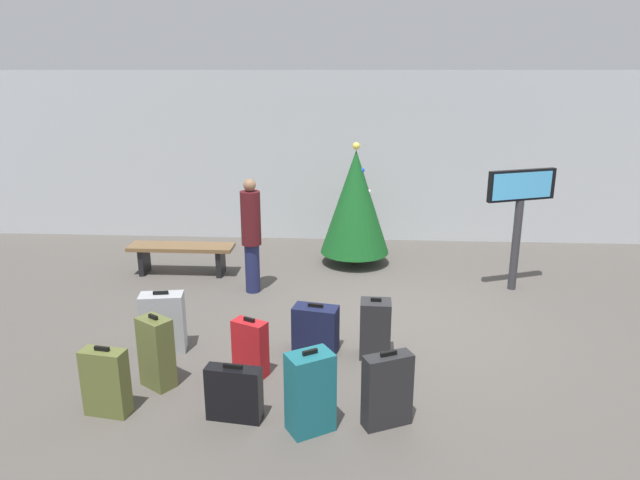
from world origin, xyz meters
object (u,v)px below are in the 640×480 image
flight_info_kiosk (520,205)px  suitcase_1 (234,394)px  suitcase_6 (375,329)px  suitcase_7 (156,353)px  suitcase_0 (250,348)px  traveller_0 (251,233)px  suitcase_4 (387,390)px  suitcase_5 (310,392)px  waiting_bench (182,252)px  suitcase_8 (106,382)px  holiday_tree (355,202)px  suitcase_2 (316,329)px  suitcase_3 (163,323)px

flight_info_kiosk → suitcase_1: flight_info_kiosk is taller
suitcase_6 → suitcase_7: bearing=-160.9°
suitcase_0 → suitcase_1: (-0.01, -0.82, -0.04)m
traveller_0 → suitcase_4: bearing=-60.8°
suitcase_1 → suitcase_0: bearing=89.5°
flight_info_kiosk → suitcase_5: (-2.74, -3.67, -0.91)m
flight_info_kiosk → waiting_bench: size_ratio=1.09×
suitcase_6 → suitcase_8: size_ratio=1.02×
holiday_tree → suitcase_5: (-0.38, -4.72, -0.68)m
suitcase_8 → suitcase_6: bearing=27.0°
holiday_tree → flight_info_kiosk: size_ratio=1.13×
flight_info_kiosk → suitcase_8: 5.93m
suitcase_4 → suitcase_6: size_ratio=1.04×
suitcase_5 → suitcase_8: 1.94m
holiday_tree → suitcase_7: holiday_tree is taller
flight_info_kiosk → holiday_tree: bearing=155.9°
suitcase_5 → suitcase_8: suitcase_5 is taller
holiday_tree → suitcase_4: 4.66m
flight_info_kiosk → suitcase_0: flight_info_kiosk is taller
holiday_tree → flight_info_kiosk: bearing=-24.1°
suitcase_6 → suitcase_8: (-2.56, -1.30, -0.01)m
suitcase_2 → suitcase_0: bearing=-137.9°
suitcase_1 → suitcase_4: suitcase_4 is taller
holiday_tree → flight_info_kiosk: 2.59m
suitcase_1 → suitcase_8: size_ratio=0.81×
suitcase_6 → holiday_tree: bearing=94.2°
suitcase_4 → suitcase_6: (-0.07, 1.32, -0.02)m
suitcase_4 → suitcase_7: bearing=166.9°
suitcase_4 → traveller_0: bearing=119.2°
flight_info_kiosk → suitcase_7: bearing=-145.4°
suitcase_1 → suitcase_2: size_ratio=0.97×
flight_info_kiosk → suitcase_6: size_ratio=2.53×
traveller_0 → suitcase_6: 2.62m
suitcase_3 → suitcase_4: size_ratio=1.00×
waiting_bench → suitcase_6: bearing=-40.8°
suitcase_2 → suitcase_6: bearing=-7.8°
suitcase_2 → suitcase_5: bearing=-87.9°
flight_info_kiosk → suitcase_4: 4.20m
flight_info_kiosk → suitcase_8: flight_info_kiosk is taller
suitcase_0 → suitcase_5: bearing=-53.0°
suitcase_4 → suitcase_5: bearing=-170.1°
flight_info_kiosk → suitcase_5: size_ratio=2.25×
suitcase_7 → suitcase_8: 0.61m
traveller_0 → suitcase_4: 3.72m
waiting_bench → suitcase_8: bearing=-83.8°
waiting_bench → flight_info_kiosk: bearing=-3.9°
suitcase_0 → suitcase_5: (0.71, -0.94, 0.07)m
suitcase_7 → suitcase_8: size_ratio=1.13×
suitcase_0 → suitcase_8: size_ratio=0.94×
suitcase_3 → waiting_bench: bearing=102.0°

